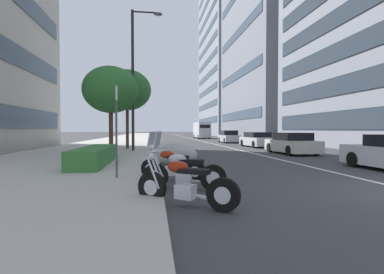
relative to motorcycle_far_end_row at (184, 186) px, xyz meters
The scene contains 16 objects.
sidewalk_right_plaza 30.38m from the motorcycle_far_end_row, ahead, with size 160.00×8.57×0.15m, color #B2ADA3.
lane_centre_stripe 35.49m from the motorcycle_far_end_row, ahead, with size 110.00×0.16×0.01m, color silver.
motorcycle_far_end_row is the anchor object (origin of this frame).
motorcycle_nearest_camera 1.55m from the motorcycle_far_end_row, ahead, with size 0.83×2.09×1.49m.
motorcycle_under_tarp 2.92m from the motorcycle_far_end_row, ahead, with size 1.12×1.90×1.47m.
motorcycle_mid_row 5.49m from the motorcycle_far_end_row, ahead, with size 1.62×2.12×0.99m.
car_lead_in_lane 13.91m from the motorcycle_far_end_row, 35.68° to the right, with size 4.22×1.92×1.34m.
car_approaching_light 20.08m from the motorcycle_far_end_row, 24.89° to the right, with size 4.32×1.94×1.31m.
car_following_behind 27.94m from the motorcycle_far_end_row, 17.14° to the right, with size 4.31×1.90×1.44m.
delivery_van_ahead 43.60m from the motorcycle_far_end_row, 10.30° to the right, with size 5.97×2.21×2.80m.
parking_sign_by_curb 3.49m from the motorcycle_far_end_row, 30.89° to the left, with size 0.32×0.06×2.67m.
street_lamp_with_banners 14.39m from the motorcycle_far_end_row, ahead, with size 1.26×2.05×9.20m.
clipped_hedge_bed 6.92m from the motorcycle_far_end_row, 25.14° to the left, with size 4.90×1.10×0.67m, color #337033.
street_tree_by_lamp_post 10.61m from the motorcycle_far_end_row, 16.17° to the left, with size 2.88×2.88×4.70m.
street_tree_mid_sidewalk 16.17m from the motorcycle_far_end_row, ahead, with size 3.47×3.47×5.75m.
office_tower_mid_left 78.62m from the motorcycle_far_end_row, 19.06° to the right, with size 28.24×20.80×50.87m.
Camera 1 is at (-5.49, 6.40, 1.53)m, focal length 26.23 mm.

